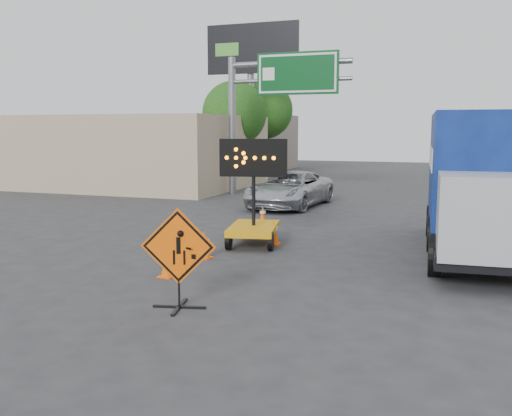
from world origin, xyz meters
The scene contains 15 objects.
ground centered at (0.00, 0.00, 0.00)m, with size 100.00×100.00×0.00m, color #2D2D30.
storefront_left_near centered at (-14.00, 20.00, 2.00)m, with size 14.00×10.00×4.00m, color tan.
storefront_left_far centered at (-15.00, 34.00, 2.20)m, with size 12.00×10.00×4.40m, color gray.
highway_gantry centered at (-4.43, 17.96, 5.07)m, with size 6.18×0.38×6.90m.
billboard centered at (-8.35, 25.87, 7.35)m, with size 6.10×0.54×9.85m.
tree_left_near centered at (-8.00, 22.00, 4.16)m, with size 3.71×3.71×6.03m.
tree_left_far centered at (-9.00, 30.00, 4.60)m, with size 4.10×4.10×6.66m.
construction_sign centered at (-0.31, 0.34, 0.98)m, with size 1.38×0.98×1.86m.
arrow_board centered at (-1.02, 6.25, 0.67)m, with size 1.88×2.33×3.01m.
pickup_truck centered at (-2.40, 14.40, 0.75)m, with size 2.49×5.40×1.50m, color #BABDC2.
box_truck centered at (4.93, 7.10, 1.68)m, with size 2.90×7.93×3.70m.
cone_a centered at (-1.61, 2.24, 0.33)m, with size 0.36×0.36×0.66m.
cone_b centered at (-1.62, 4.23, 0.35)m, with size 0.40×0.40×0.71m.
cone_c centered at (-0.50, 6.50, 0.37)m, with size 0.38×0.38×0.74m.
cone_d centered at (-2.01, 9.84, 0.31)m, with size 0.34×0.34×0.63m.
Camera 1 is at (4.50, -8.73, 3.28)m, focal length 40.00 mm.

